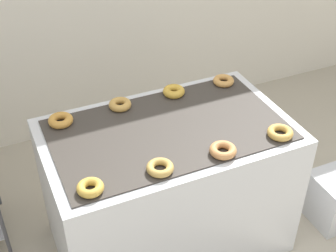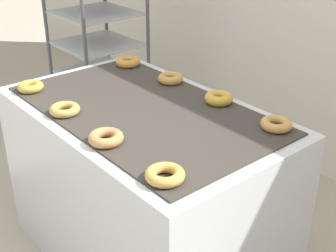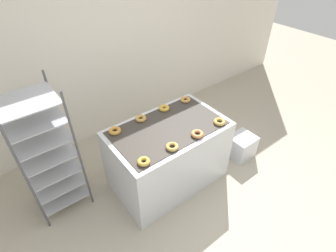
# 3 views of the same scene
# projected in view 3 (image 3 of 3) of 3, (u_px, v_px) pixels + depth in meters

# --- Properties ---
(ground_plane) EXTENTS (14.00, 14.00, 0.00)m
(ground_plane) POSITION_uv_depth(u_px,v_px,m) (202.00, 213.00, 3.10)
(ground_plane) COLOR #B2A893
(wall_back) EXTENTS (8.00, 0.05, 2.80)m
(wall_back) POSITION_uv_depth(u_px,v_px,m) (103.00, 45.00, 3.56)
(wall_back) COLOR silver
(wall_back) RESTS_ON ground_plane
(fryer_machine) EXTENTS (1.37, 0.84, 0.88)m
(fryer_machine) POSITION_uv_depth(u_px,v_px,m) (168.00, 155.00, 3.25)
(fryer_machine) COLOR silver
(fryer_machine) RESTS_ON ground_plane
(baking_rack_cart) EXTENTS (0.55, 0.52, 1.58)m
(baking_rack_cart) POSITION_uv_depth(u_px,v_px,m) (46.00, 153.00, 2.76)
(baking_rack_cart) COLOR #4C4C51
(baking_rack_cart) RESTS_ON ground_plane
(glaze_bin) EXTENTS (0.34, 0.31, 0.35)m
(glaze_bin) POSITION_uv_depth(u_px,v_px,m) (241.00, 146.00, 3.77)
(glaze_bin) COLOR silver
(glaze_bin) RESTS_ON ground_plane
(donut_near_left) EXTENTS (0.13, 0.13, 0.04)m
(donut_near_left) POSITION_uv_depth(u_px,v_px,m) (144.00, 162.00, 2.52)
(donut_near_left) COLOR gold
(donut_near_left) RESTS_ON fryer_machine
(donut_near_midleft) EXTENTS (0.13, 0.13, 0.04)m
(donut_near_midleft) POSITION_uv_depth(u_px,v_px,m) (172.00, 147.00, 2.69)
(donut_near_midleft) COLOR tan
(donut_near_midleft) RESTS_ON fryer_machine
(donut_near_midright) EXTENTS (0.14, 0.14, 0.04)m
(donut_near_midright) POSITION_uv_depth(u_px,v_px,m) (197.00, 134.00, 2.85)
(donut_near_midright) COLOR #BF824B
(donut_near_midright) RESTS_ON fryer_machine
(donut_near_right) EXTENTS (0.14, 0.14, 0.04)m
(donut_near_right) POSITION_uv_depth(u_px,v_px,m) (219.00, 122.00, 3.02)
(donut_near_right) COLOR gold
(donut_near_right) RESTS_ON fryer_machine
(donut_far_left) EXTENTS (0.14, 0.14, 0.04)m
(donut_far_left) POSITION_uv_depth(u_px,v_px,m) (115.00, 131.00, 2.89)
(donut_far_left) COLOR #C18636
(donut_far_left) RESTS_ON fryer_machine
(donut_far_midleft) EXTENTS (0.13, 0.13, 0.04)m
(donut_far_midleft) POSITION_uv_depth(u_px,v_px,m) (141.00, 118.00, 3.07)
(donut_far_midleft) COLOR #BB8C42
(donut_far_midleft) RESTS_ON fryer_machine
(donut_far_midright) EXTENTS (0.13, 0.13, 0.05)m
(donut_far_midright) POSITION_uv_depth(u_px,v_px,m) (164.00, 108.00, 3.24)
(donut_far_midright) COLOR gold
(donut_far_midright) RESTS_ON fryer_machine
(donut_far_right) EXTENTS (0.13, 0.13, 0.04)m
(donut_far_right) POSITION_uv_depth(u_px,v_px,m) (185.00, 100.00, 3.40)
(donut_far_right) COLOR #C78D47
(donut_far_right) RESTS_ON fryer_machine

